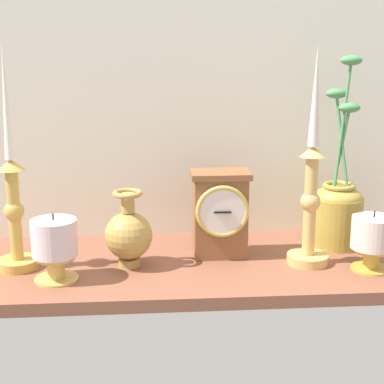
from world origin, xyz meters
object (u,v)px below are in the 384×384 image
(mantel_clock, at_px, (220,213))
(pillar_candle_near_clock, at_px, (55,245))
(candlestick_tall_left, at_px, (311,193))
(pillar_candle_front, at_px, (373,238))
(candlestick_tall_center, at_px, (13,201))
(brass_vase_jar, at_px, (338,208))
(brass_vase_bulbous, at_px, (129,234))

(mantel_clock, height_order, pillar_candle_near_clock, mantel_clock)
(candlestick_tall_left, height_order, pillar_candle_front, candlestick_tall_left)
(candlestick_tall_left, relative_size, candlestick_tall_center, 0.99)
(brass_vase_jar, bearing_deg, candlestick_tall_left, -131.45)
(mantel_clock, distance_m, brass_vase_bulbous, 0.19)
(candlestick_tall_left, relative_size, brass_vase_bulbous, 2.80)
(mantel_clock, height_order, pillar_candle_front, mantel_clock)
(pillar_candle_front, relative_size, pillar_candle_near_clock, 0.92)
(candlestick_tall_center, distance_m, brass_vase_bulbous, 0.22)
(candlestick_tall_center, distance_m, brass_vase_jar, 0.65)
(candlestick_tall_left, height_order, brass_vase_jar, candlestick_tall_left)
(mantel_clock, relative_size, candlestick_tall_center, 0.41)
(candlestick_tall_left, height_order, brass_vase_bulbous, candlestick_tall_left)
(mantel_clock, relative_size, candlestick_tall_left, 0.41)
(candlestick_tall_left, bearing_deg, pillar_candle_near_clock, -174.34)
(candlestick_tall_center, bearing_deg, brass_vase_bulbous, -1.57)
(mantel_clock, distance_m, pillar_candle_near_clock, 0.33)
(candlestick_tall_left, bearing_deg, pillar_candle_front, -20.73)
(brass_vase_jar, height_order, pillar_candle_near_clock, brass_vase_jar)
(candlestick_tall_left, relative_size, pillar_candle_front, 3.62)
(mantel_clock, distance_m, candlestick_tall_left, 0.18)
(brass_vase_bulbous, bearing_deg, candlestick_tall_center, 178.43)
(pillar_candle_near_clock, bearing_deg, brass_vase_bulbous, 24.39)
(mantel_clock, height_order, candlestick_tall_left, candlestick_tall_left)
(mantel_clock, xyz_separation_m, brass_vase_bulbous, (-0.18, -0.04, -0.02))
(candlestick_tall_center, relative_size, pillar_candle_near_clock, 3.37)
(mantel_clock, relative_size, pillar_candle_front, 1.50)
(pillar_candle_front, bearing_deg, mantel_clock, 160.36)
(candlestick_tall_center, height_order, pillar_candle_front, candlestick_tall_center)
(brass_vase_bulbous, relative_size, pillar_candle_near_clock, 1.19)
(candlestick_tall_center, xyz_separation_m, pillar_candle_front, (0.67, -0.06, -0.07))
(mantel_clock, xyz_separation_m, brass_vase_jar, (0.25, 0.04, -0.01))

